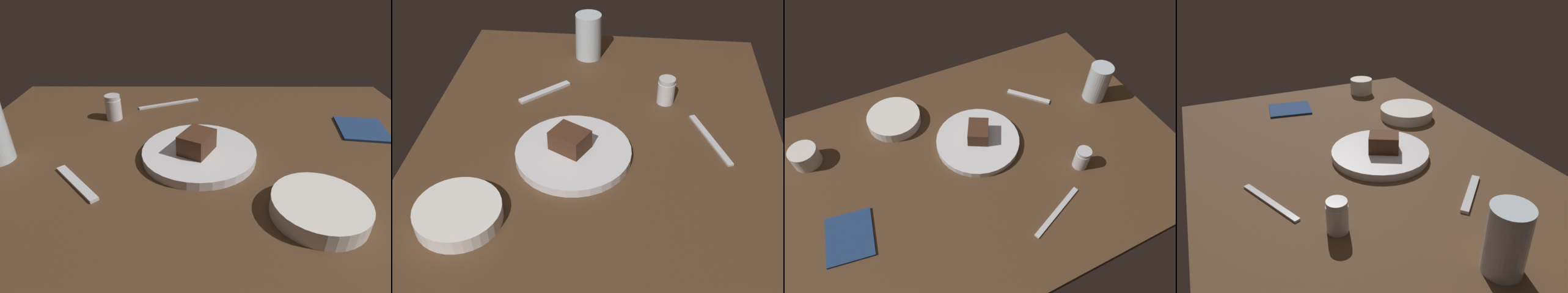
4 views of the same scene
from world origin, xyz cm
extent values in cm
cube|color=#4C331E|center=(0.00, 0.00, 1.50)|extent=(120.00, 84.00, 3.00)
cylinder|color=silver|center=(1.52, 5.14, 3.98)|extent=(25.55, 25.55, 1.97)
cube|color=#472819|center=(2.04, 5.93, 7.25)|extent=(8.94, 9.60, 4.55)
cylinder|color=silver|center=(25.14, -15.36, 5.85)|extent=(4.38, 4.38, 5.70)
cylinder|color=silver|center=(25.14, -15.36, 9.30)|extent=(4.16, 4.16, 1.20)
cylinder|color=silver|center=(46.43, 6.42, 9.46)|extent=(7.31, 7.31, 12.91)
cylinder|color=white|center=(-19.18, 24.59, 4.67)|extent=(16.87, 16.87, 3.34)
cylinder|color=silver|center=(-47.13, 20.63, 5.78)|extent=(8.11, 8.11, 5.55)
cube|color=silver|center=(25.98, 15.73, 3.35)|extent=(11.54, 12.20, 0.70)
cube|color=silver|center=(10.53, -25.51, 3.25)|extent=(18.04, 8.70, 0.50)
cube|color=navy|center=(-41.32, -8.39, 3.30)|extent=(13.70, 15.14, 0.60)
camera|label=1|loc=(2.11, 68.43, 42.08)|focal=30.08mm
camera|label=2|loc=(-80.21, -6.52, 74.23)|focal=45.21mm
camera|label=3|loc=(-26.29, -54.26, 86.67)|focal=31.36mm
camera|label=4|loc=(81.33, -33.85, 51.55)|focal=35.14mm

